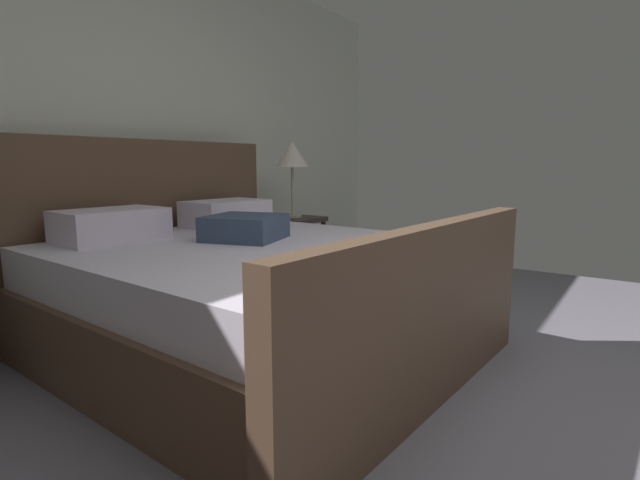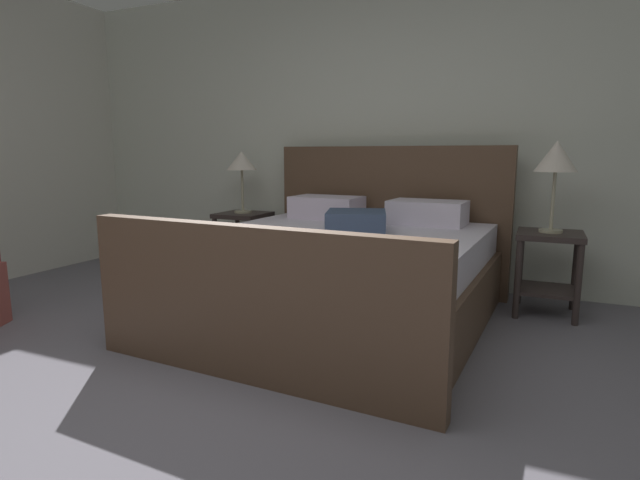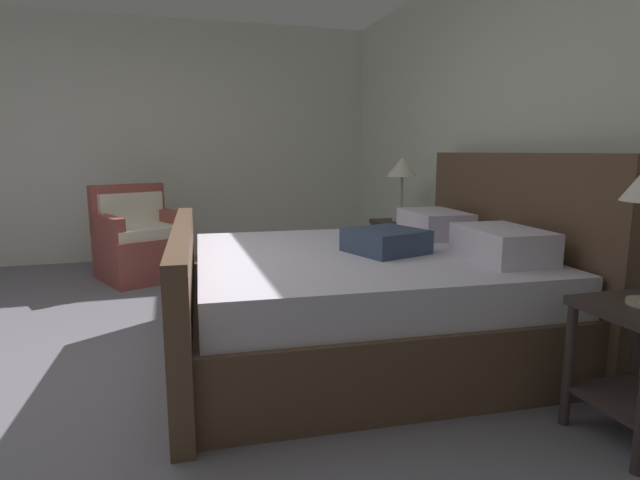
{
  "view_description": "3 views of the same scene",
  "coord_description": "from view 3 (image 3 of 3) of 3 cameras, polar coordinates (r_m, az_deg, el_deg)",
  "views": [
    {
      "loc": [
        -1.88,
        -0.08,
        1.05
      ],
      "look_at": [
        0.24,
        1.4,
        0.64
      ],
      "focal_mm": 27.05,
      "sensor_mm": 36.0,
      "label": 1
    },
    {
      "loc": [
        1.28,
        -1.41,
        1.15
      ],
      "look_at": [
        0.17,
        1.11,
        0.68
      ],
      "focal_mm": 28.23,
      "sensor_mm": 36.0,
      "label": 2
    },
    {
      "loc": [
        2.92,
        0.61,
        1.22
      ],
      "look_at": [
        0.18,
        1.41,
        0.73
      ],
      "focal_mm": 28.74,
      "sensor_mm": 36.0,
      "label": 3
    }
  ],
  "objects": [
    {
      "name": "armchair",
      "position": [
        5.27,
        -19.42,
        -0.26
      ],
      "size": [
        0.96,
        0.96,
        0.9
      ],
      "color": "#9A4942",
      "rests_on": "ground"
    },
    {
      "name": "nightstand_left",
      "position": [
        4.72,
        8.93,
        -0.25
      ],
      "size": [
        0.44,
        0.44,
        0.6
      ],
      "color": "#372D2B",
      "rests_on": "ground"
    },
    {
      "name": "bed",
      "position": [
        3.21,
        5.1,
        -5.91
      ],
      "size": [
        2.12,
        2.28,
        1.21
      ],
      "color": "brown",
      "rests_on": "ground"
    },
    {
      "name": "table_lamp_left",
      "position": [
        4.66,
        9.15,
        7.79
      ],
      "size": [
        0.28,
        0.28,
        0.57
      ],
      "color": "#B7B293",
      "rests_on": "nightstand_left"
    },
    {
      "name": "wall_side_left",
      "position": [
        6.19,
        -22.44,
        10.14
      ],
      "size": [
        0.12,
        6.0,
        2.66
      ],
      "primitive_type": "cube",
      "color": "silver",
      "rests_on": "ground"
    },
    {
      "name": "wall_back",
      "position": [
        3.78,
        23.31,
        10.73
      ],
      "size": [
        6.49,
        0.12,
        2.66
      ],
      "primitive_type": "cube",
      "color": "silver",
      "rests_on": "ground"
    },
    {
      "name": "ground_plane",
      "position": [
        3.23,
        -26.7,
        -13.71
      ],
      "size": [
        6.37,
        5.88,
        0.02
      ],
      "primitive_type": "cube",
      "color": "slate"
    }
  ]
}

